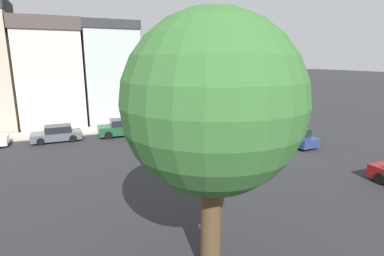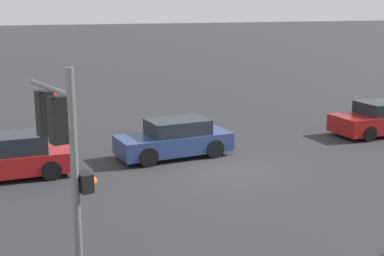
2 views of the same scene
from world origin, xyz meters
name	(u,v)px [view 1 (image 1 of 2)]	position (x,y,z in m)	size (l,w,h in m)	color
ground_plane	(278,150)	(0.00, 0.00, 0.00)	(300.00, 300.00, 0.00)	#28282B
rowhouse_backdrop	(53,71)	(17.64, 16.26, 5.79)	(8.18, 17.54, 12.68)	#ADBCB2
street_tree	(213,105)	(-10.28, 10.96, 5.69)	(5.52, 5.52, 8.49)	#4C3823
traffic_signal	(173,103)	(6.44, 6.47, 3.21)	(0.87, 2.31, 4.65)	#515456
crossing_car_0	(293,136)	(0.94, -2.17, 0.69)	(4.44, 2.02, 1.45)	navy
crossing_car_1	(250,123)	(7.00, -1.93, 0.69)	(4.28, 1.94, 1.48)	maroon
parked_car_0	(121,128)	(9.53, 10.62, 0.74)	(2.06, 4.04, 1.55)	#194728
parked_car_1	(57,134)	(9.69, 16.12, 0.65)	(2.07, 4.13, 1.38)	#4C5156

